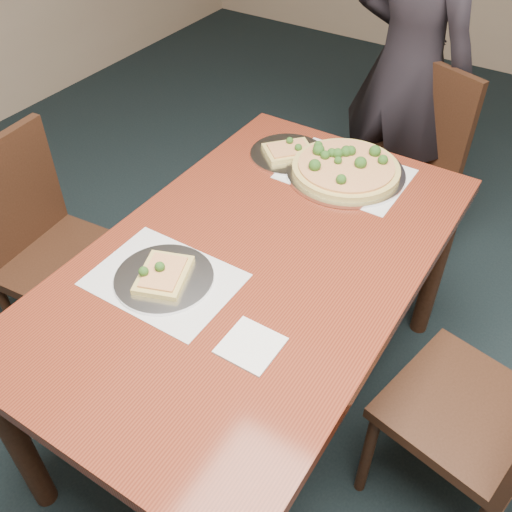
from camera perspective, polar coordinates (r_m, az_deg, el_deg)
The scene contains 11 objects.
dining_table at distance 1.74m, azimuth 0.00°, elevation -2.24°, with size 0.90×1.50×0.75m.
chair_far at distance 2.64m, azimuth 14.84°, elevation 9.55°, with size 0.54×0.54×0.91m.
chair_left at distance 2.22m, azimuth -20.24°, elevation 1.20°, with size 0.46×0.46×0.91m.
chair_right at distance 1.74m, azimuth 23.10°, elevation -14.49°, with size 0.50×0.50×0.91m.
diner at distance 2.66m, azimuth 14.94°, elevation 17.56°, with size 0.60×0.40×1.66m, color black.
placemat_main at distance 2.04m, azimuth 8.90°, elevation 8.11°, with size 0.42×0.32×0.00m, color white.
placemat_near at distance 1.63m, azimuth -9.15°, elevation -2.34°, with size 0.40×0.30×0.00m, color white.
pizza_pan at distance 2.03m, azimuth 8.93°, elevation 8.71°, with size 0.42×0.42×0.07m.
slice_plate_near at distance 1.62m, azimuth -9.23°, elevation -2.02°, with size 0.28×0.28×0.06m.
slice_plate_far at distance 2.12m, azimuth 3.29°, elevation 10.30°, with size 0.28×0.28×0.05m.
napkin at distance 1.44m, azimuth -0.53°, elevation -8.94°, with size 0.14×0.14×0.01m, color white.
Camera 1 is at (0.28, -0.54, 1.88)m, focal length 40.00 mm.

